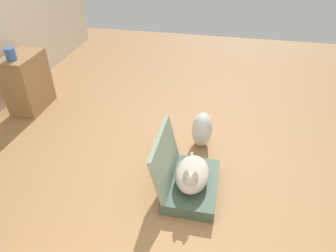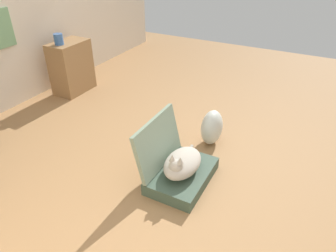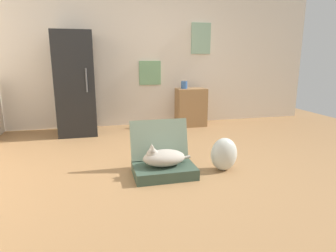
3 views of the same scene
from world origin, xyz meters
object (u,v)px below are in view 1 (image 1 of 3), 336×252
at_px(vase_tall, 10,54).
at_px(side_table, 28,82).
at_px(plastic_bag_white, 202,130).
at_px(suitcase_base, 192,185).
at_px(cat, 192,174).

bearing_deg(vase_tall, side_table, -1.77).
bearing_deg(plastic_bag_white, suitcase_base, 179.28).
distance_m(side_table, vase_tall, 0.42).
distance_m(cat, vase_tall, 2.34).
bearing_deg(vase_tall, cat, -112.35).
bearing_deg(suitcase_base, side_table, 64.91).
xyz_separation_m(suitcase_base, cat, (-0.01, 0.00, 0.14)).
bearing_deg(suitcase_base, cat, 178.05).
xyz_separation_m(plastic_bag_white, side_table, (0.32, 2.11, 0.16)).
height_order(suitcase_base, side_table, side_table).
xyz_separation_m(suitcase_base, vase_tall, (0.85, 2.11, 0.69)).
bearing_deg(side_table, vase_tall, 178.23).
bearing_deg(cat, plastic_bag_white, -0.74).
bearing_deg(vase_tall, plastic_bag_white, -95.08).
xyz_separation_m(suitcase_base, plastic_bag_white, (0.67, -0.01, 0.13)).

